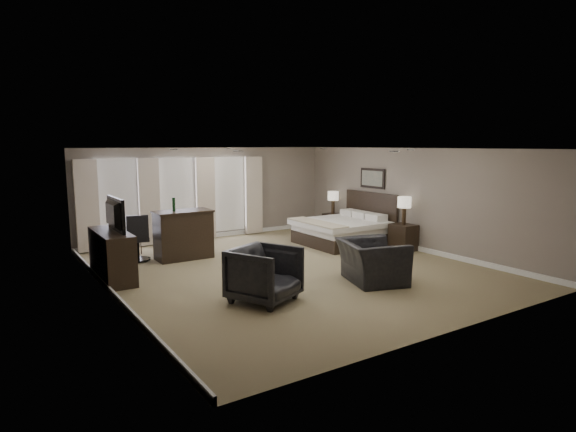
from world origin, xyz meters
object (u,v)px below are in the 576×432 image
nightstand_far (333,223)px  dresser (112,256)px  tv (110,227)px  desk_chair (137,237)px  lamp_near (404,211)px  bar_counter (184,234)px  bar_stool_left (135,239)px  armchair_far (264,272)px  nightstand_near (403,237)px  bed (340,219)px  armchair_near (372,254)px  lamp_far (333,203)px  bar_stool_right (190,232)px

nightstand_far → dresser: (-6.92, -1.68, 0.20)m
tv → desk_chair: (0.88, 1.32, -0.51)m
lamp_near → bar_counter: lamp_near is taller
bar_stool_left → armchair_far: bearing=-80.3°
nightstand_near → desk_chair: 6.56m
dresser → lamp_near: bearing=-10.0°
dresser → tv: bearing=0.0°
dresser → bar_counter: 2.09m
lamp_near → bed: bearing=121.5°
tv → armchair_near: 5.19m
lamp_far → desk_chair: bearing=-176.7°
bed → lamp_far: bed is taller
bar_counter → bed: bearing=-9.8°
nightstand_near → armchair_near: size_ratio=0.52×
bed → bar_stool_left: (-4.99, 1.87, -0.32)m
nightstand_near → tv: size_ratio=0.57×
nightstand_far → desk_chair: size_ratio=0.53×
tv → nightstand_near: bearing=-100.0°
bed → nightstand_far: 1.74m
bar_stool_right → lamp_near: bearing=-38.6°
lamp_near → bar_stool_right: 5.65m
bed → dresser: bed is taller
nightstand_near → lamp_far: lamp_far is taller
nightstand_far → tv: tv is taller
tv → bar_counter: bearing=-62.9°
tv → armchair_far: (1.87, -2.82, -0.54)m
nightstand_far → armchair_far: (-5.05, -4.49, 0.23)m
bed → nightstand_near: (0.89, -1.45, -0.35)m
lamp_near → bar_counter: size_ratio=0.53×
bed → bar_stool_right: 4.07m
bar_stool_left → bar_stool_right: 1.50m
tv → bar_stool_left: bearing=-26.3°
bar_stool_left → bar_counter: bearing=-54.3°
nightstand_near → armchair_near: (-2.68, -1.72, 0.22)m
bar_stool_right → desk_chair: bearing=-150.1°
armchair_far → bar_counter: (-0.02, 3.77, 0.06)m
lamp_near → bar_counter: (-5.06, 2.17, -0.44)m
lamp_far → armchair_far: bearing=-138.3°
bar_stool_right → bar_counter: bearing=-116.8°
lamp_far → desk_chair: (-6.04, -0.35, -0.38)m
lamp_near → armchair_near: size_ratio=0.56×
desk_chair → nightstand_far: bearing=-165.8°
lamp_near → tv: 7.03m
tv → bar_stool_right: tv is taller
lamp_far → bar_stool_left: (-5.88, 0.42, -0.57)m
nightstand_near → dresser: 7.03m
nightstand_far → lamp_near: lamp_near is taller
lamp_far → tv: lamp_far is taller
nightstand_near → tv: (-6.92, 1.22, 0.73)m
armchair_far → bar_stool_left: bearing=74.1°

